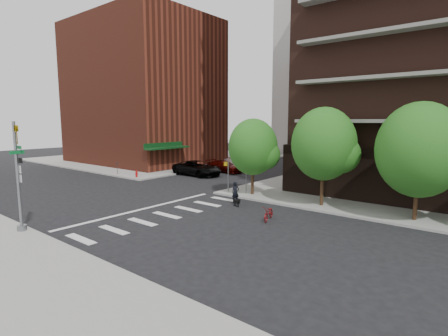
% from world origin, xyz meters
% --- Properties ---
extents(ground, '(120.00, 120.00, 0.00)m').
position_xyz_m(ground, '(0.00, 0.00, 0.00)').
color(ground, black).
rests_on(ground, ground).
extents(sidewalk_nw, '(31.00, 33.00, 0.15)m').
position_xyz_m(sidewalk_nw, '(-24.50, 23.50, 0.07)').
color(sidewalk_nw, gray).
rests_on(sidewalk_nw, ground).
extents(crosswalk, '(3.85, 13.00, 0.01)m').
position_xyz_m(crosswalk, '(2.21, -0.00, 0.01)').
color(crosswalk, silver).
rests_on(crosswalk, ground).
extents(midrise_nw, '(21.40, 15.50, 20.00)m').
position_xyz_m(midrise_nw, '(-22.00, 18.00, 10.15)').
color(midrise_nw, maroon).
rests_on(midrise_nw, sidewalk_nw).
extents(tree_a, '(4.00, 4.00, 5.90)m').
position_xyz_m(tree_a, '(4.00, 8.50, 4.04)').
color(tree_a, '#301E11').
rests_on(tree_a, sidewalk_ne).
extents(tree_b, '(4.50, 4.50, 6.65)m').
position_xyz_m(tree_b, '(10.00, 8.50, 4.54)').
color(tree_b, '#301E11').
rests_on(tree_b, sidewalk_ne).
extents(tree_c, '(5.00, 5.00, 6.80)m').
position_xyz_m(tree_c, '(16.00, 8.50, 4.45)').
color(tree_c, '#301E11').
rests_on(tree_c, sidewalk_ne).
extents(traffic_signal, '(0.90, 0.75, 6.00)m').
position_xyz_m(traffic_signal, '(-0.47, -7.49, 2.70)').
color(traffic_signal, slate).
rests_on(traffic_signal, sidewalk_s).
extents(pedestrian_signal, '(2.18, 0.67, 2.60)m').
position_xyz_m(pedestrian_signal, '(2.32, 7.92, 1.85)').
color(pedestrian_signal, slate).
rests_on(pedestrian_signal, sidewalk_ne).
extents(fire_hydrant, '(0.24, 0.24, 0.73)m').
position_xyz_m(fire_hydrant, '(-10.50, 7.80, 0.55)').
color(fire_hydrant, '#A50C0C').
rests_on(fire_hydrant, sidewalk_nw).
extents(parking_meter, '(0.10, 0.08, 1.32)m').
position_xyz_m(parking_meter, '(-14.00, 7.80, 0.96)').
color(parking_meter, black).
rests_on(parking_meter, sidewalk_nw).
extents(parked_car_black, '(2.95, 6.08, 1.67)m').
position_xyz_m(parked_car_black, '(-6.93, 13.43, 0.83)').
color(parked_car_black, black).
rests_on(parked_car_black, ground).
extents(parked_car_maroon, '(2.19, 4.93, 1.41)m').
position_xyz_m(parked_car_maroon, '(-6.08, 17.28, 0.70)').
color(parked_car_maroon, '#470805').
rests_on(parked_car_maroon, ground).
extents(parked_car_silver, '(1.85, 4.52, 1.46)m').
position_xyz_m(parked_car_silver, '(-7.43, 22.43, 0.73)').
color(parked_car_silver, '#BABBC3').
rests_on(parked_car_silver, ground).
extents(scooter, '(1.09, 1.86, 0.93)m').
position_xyz_m(scooter, '(8.85, 3.21, 0.46)').
color(scooter, maroon).
rests_on(scooter, ground).
extents(dog_walker, '(0.71, 0.61, 1.64)m').
position_xyz_m(dog_walker, '(4.50, 5.51, 0.82)').
color(dog_walker, black).
rests_on(dog_walker, ground).
extents(dog, '(0.72, 0.39, 0.60)m').
position_xyz_m(dog, '(5.20, 4.74, 0.38)').
color(dog, black).
rests_on(dog, ground).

